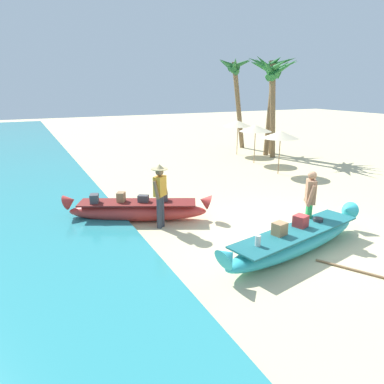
{
  "coord_description": "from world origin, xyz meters",
  "views": [
    {
      "loc": [
        -6.25,
        -6.67,
        3.78
      ],
      "look_at": [
        -2.0,
        2.01,
        0.9
      ],
      "focal_mm": 33.53,
      "sensor_mm": 36.0,
      "label": 1
    }
  ],
  "objects_px": {
    "person_tourist_customer": "(310,200)",
    "boat_red_midground": "(137,210)",
    "paddle": "(374,275)",
    "palm_tree_far_behind": "(273,77)",
    "palm_tree_leaning_seaward": "(273,79)",
    "palm_tree_tall_inland": "(235,76)",
    "person_vendor_hatted": "(160,191)",
    "palm_tree_mid_cluster": "(271,73)",
    "boat_cyan_foreground": "(296,240)"
  },
  "relations": [
    {
      "from": "person_tourist_customer",
      "to": "boat_red_midground",
      "type": "bearing_deg",
      "value": 139.77
    },
    {
      "from": "paddle",
      "to": "palm_tree_far_behind",
      "type": "bearing_deg",
      "value": 62.1
    },
    {
      "from": "palm_tree_far_behind",
      "to": "paddle",
      "type": "distance_m",
      "value": 13.37
    },
    {
      "from": "palm_tree_leaning_seaward",
      "to": "paddle",
      "type": "bearing_deg",
      "value": -118.61
    },
    {
      "from": "person_tourist_customer",
      "to": "paddle",
      "type": "relative_size",
      "value": 1.0
    },
    {
      "from": "person_tourist_customer",
      "to": "palm_tree_tall_inland",
      "type": "xyz_separation_m",
      "value": [
        5.6,
        12.41,
        3.35
      ]
    },
    {
      "from": "person_vendor_hatted",
      "to": "palm_tree_far_behind",
      "type": "xyz_separation_m",
      "value": [
        8.91,
        6.79,
        3.14
      ]
    },
    {
      "from": "person_vendor_hatted",
      "to": "palm_tree_far_behind",
      "type": "height_order",
      "value": "palm_tree_far_behind"
    },
    {
      "from": "person_vendor_hatted",
      "to": "palm_tree_far_behind",
      "type": "bearing_deg",
      "value": 37.29
    },
    {
      "from": "palm_tree_leaning_seaward",
      "to": "paddle",
      "type": "height_order",
      "value": "palm_tree_leaning_seaward"
    },
    {
      "from": "person_tourist_customer",
      "to": "palm_tree_mid_cluster",
      "type": "height_order",
      "value": "palm_tree_mid_cluster"
    },
    {
      "from": "palm_tree_mid_cluster",
      "to": "palm_tree_leaning_seaward",
      "type": "bearing_deg",
      "value": -94.88
    },
    {
      "from": "palm_tree_leaning_seaward",
      "to": "palm_tree_far_behind",
      "type": "relative_size",
      "value": 1.0
    },
    {
      "from": "palm_tree_tall_inland",
      "to": "palm_tree_mid_cluster",
      "type": "height_order",
      "value": "palm_tree_tall_inland"
    },
    {
      "from": "paddle",
      "to": "palm_tree_tall_inland",
      "type": "bearing_deg",
      "value": 68.22
    },
    {
      "from": "boat_red_midground",
      "to": "palm_tree_far_behind",
      "type": "distance_m",
      "value": 11.73
    },
    {
      "from": "boat_cyan_foreground",
      "to": "palm_tree_tall_inland",
      "type": "height_order",
      "value": "palm_tree_tall_inland"
    },
    {
      "from": "palm_tree_mid_cluster",
      "to": "paddle",
      "type": "bearing_deg",
      "value": -118.29
    },
    {
      "from": "boat_red_midground",
      "to": "person_vendor_hatted",
      "type": "distance_m",
      "value": 1.15
    },
    {
      "from": "person_vendor_hatted",
      "to": "palm_tree_tall_inland",
      "type": "relative_size",
      "value": 0.33
    },
    {
      "from": "boat_cyan_foreground",
      "to": "palm_tree_far_behind",
      "type": "bearing_deg",
      "value": 55.52
    },
    {
      "from": "boat_cyan_foreground",
      "to": "boat_red_midground",
      "type": "bearing_deg",
      "value": 126.75
    },
    {
      "from": "palm_tree_leaning_seaward",
      "to": "palm_tree_far_behind",
      "type": "bearing_deg",
      "value": -128.98
    },
    {
      "from": "palm_tree_far_behind",
      "to": "paddle",
      "type": "relative_size",
      "value": 2.97
    },
    {
      "from": "person_tourist_customer",
      "to": "paddle",
      "type": "distance_m",
      "value": 2.4
    },
    {
      "from": "person_vendor_hatted",
      "to": "palm_tree_far_behind",
      "type": "relative_size",
      "value": 0.35
    },
    {
      "from": "boat_cyan_foreground",
      "to": "palm_tree_tall_inland",
      "type": "xyz_separation_m",
      "value": [
        6.49,
        12.99,
        4.04
      ]
    },
    {
      "from": "person_vendor_hatted",
      "to": "paddle",
      "type": "distance_m",
      "value": 5.44
    },
    {
      "from": "boat_red_midground",
      "to": "paddle",
      "type": "bearing_deg",
      "value": -57.19
    },
    {
      "from": "person_tourist_customer",
      "to": "palm_tree_leaning_seaward",
      "type": "bearing_deg",
      "value": 57.18
    },
    {
      "from": "palm_tree_tall_inland",
      "to": "boat_red_midground",
      "type": "bearing_deg",
      "value": -134.55
    },
    {
      "from": "palm_tree_leaning_seaward",
      "to": "boat_red_midground",
      "type": "bearing_deg",
      "value": -145.96
    },
    {
      "from": "boat_cyan_foreground",
      "to": "palm_tree_leaning_seaward",
      "type": "distance_m",
      "value": 13.11
    },
    {
      "from": "palm_tree_leaning_seaward",
      "to": "palm_tree_far_behind",
      "type": "height_order",
      "value": "palm_tree_far_behind"
    },
    {
      "from": "person_tourist_customer",
      "to": "palm_tree_mid_cluster",
      "type": "relative_size",
      "value": 0.32
    },
    {
      "from": "person_tourist_customer",
      "to": "palm_tree_mid_cluster",
      "type": "distance_m",
      "value": 12.22
    },
    {
      "from": "palm_tree_leaning_seaward",
      "to": "palm_tree_mid_cluster",
      "type": "xyz_separation_m",
      "value": [
        0.02,
        0.19,
        0.31
      ]
    },
    {
      "from": "person_vendor_hatted",
      "to": "paddle",
      "type": "height_order",
      "value": "person_vendor_hatted"
    },
    {
      "from": "person_tourist_customer",
      "to": "palm_tree_far_behind",
      "type": "height_order",
      "value": "palm_tree_far_behind"
    },
    {
      "from": "palm_tree_leaning_seaward",
      "to": "palm_tree_far_behind",
      "type": "distance_m",
      "value": 0.88
    },
    {
      "from": "boat_cyan_foreground",
      "to": "palm_tree_far_behind",
      "type": "relative_size",
      "value": 0.94
    },
    {
      "from": "palm_tree_mid_cluster",
      "to": "palm_tree_far_behind",
      "type": "relative_size",
      "value": 1.04
    },
    {
      "from": "palm_tree_tall_inland",
      "to": "palm_tree_mid_cluster",
      "type": "xyz_separation_m",
      "value": [
        0.68,
        -2.49,
        0.06
      ]
    },
    {
      "from": "palm_tree_far_behind",
      "to": "paddle",
      "type": "bearing_deg",
      "value": -117.9
    },
    {
      "from": "person_vendor_hatted",
      "to": "boat_cyan_foreground",
      "type": "bearing_deg",
      "value": -50.92
    },
    {
      "from": "palm_tree_tall_inland",
      "to": "palm_tree_mid_cluster",
      "type": "bearing_deg",
      "value": -74.66
    },
    {
      "from": "palm_tree_mid_cluster",
      "to": "palm_tree_far_behind",
      "type": "xyz_separation_m",
      "value": [
        -0.57,
        -0.88,
        -0.22
      ]
    },
    {
      "from": "person_vendor_hatted",
      "to": "palm_tree_leaning_seaward",
      "type": "xyz_separation_m",
      "value": [
        9.47,
        7.47,
        3.06
      ]
    },
    {
      "from": "palm_tree_mid_cluster",
      "to": "person_vendor_hatted",
      "type": "bearing_deg",
      "value": -141.06
    },
    {
      "from": "person_vendor_hatted",
      "to": "person_tourist_customer",
      "type": "xyz_separation_m",
      "value": [
        3.19,
        -2.25,
        -0.05
      ]
    }
  ]
}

